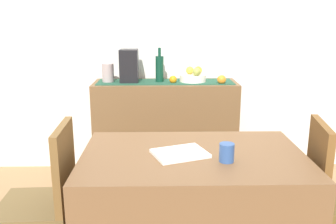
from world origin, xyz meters
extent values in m
cube|color=silver|center=(0.00, 1.18, 1.35)|extent=(6.40, 0.06, 2.70)
cube|color=brown|center=(0.04, 0.92, 0.45)|extent=(1.29, 0.42, 0.90)
cube|color=#204C36|center=(0.04, 0.92, 0.90)|extent=(1.21, 0.32, 0.01)
cylinder|color=white|center=(0.28, 0.92, 0.94)|extent=(0.24, 0.24, 0.06)
sphere|color=gold|center=(0.33, 0.95, 1.00)|extent=(0.07, 0.07, 0.07)
sphere|color=#97A243|center=(0.31, 0.85, 1.00)|extent=(0.07, 0.07, 0.07)
sphere|color=gold|center=(0.26, 0.95, 1.00)|extent=(0.07, 0.07, 0.07)
cylinder|color=#0F3B28|center=(-0.02, 0.92, 1.02)|extent=(0.07, 0.07, 0.23)
cylinder|color=#0F3B28|center=(-0.02, 0.92, 1.17)|extent=(0.03, 0.03, 0.07)
cube|color=black|center=(-0.29, 0.92, 1.05)|extent=(0.16, 0.18, 0.29)
cylinder|color=#A2938F|center=(-0.48, 0.92, 0.98)|extent=(0.10, 0.10, 0.17)
sphere|color=orange|center=(0.10, 0.86, 0.93)|extent=(0.07, 0.07, 0.07)
sphere|color=orange|center=(0.53, 0.82, 0.94)|extent=(0.08, 0.08, 0.08)
cube|color=brown|center=(0.17, -0.45, 0.37)|extent=(1.23, 0.80, 0.74)
cube|color=white|center=(0.10, -0.47, 0.75)|extent=(0.34, 0.29, 0.02)
cylinder|color=#305392|center=(0.33, -0.56, 0.79)|extent=(0.08, 0.08, 0.10)
cube|color=brown|center=(-0.54, -0.44, 0.68)|extent=(0.06, 0.40, 0.45)
cube|color=brown|center=(0.89, -0.42, 0.68)|extent=(0.11, 0.40, 0.45)
camera|label=1|loc=(-0.01, -2.35, 1.47)|focal=39.37mm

